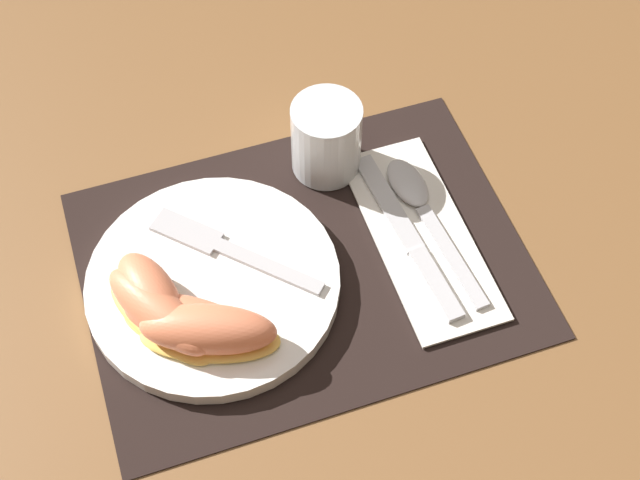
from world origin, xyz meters
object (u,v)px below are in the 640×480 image
at_px(plate, 212,280).
at_px(citrus_wedge_1, 159,313).
at_px(juice_glass, 326,142).
at_px(knife, 409,238).
at_px(citrus_wedge_3, 208,331).
at_px(spoon, 419,202).
at_px(citrus_wedge_0, 151,294).
at_px(fork, 224,248).
at_px(citrus_wedge_2, 191,324).

height_order(plate, citrus_wedge_1, citrus_wedge_1).
bearing_deg(plate, juice_glass, 34.93).
height_order(knife, citrus_wedge_3, citrus_wedge_3).
distance_m(plate, knife, 0.19).
xyz_separation_m(spoon, citrus_wedge_1, (-0.27, -0.06, 0.03)).
xyz_separation_m(juice_glass, knife, (0.04, -0.12, -0.03)).
relative_size(knife, spoon, 1.09).
xyz_separation_m(plate, juice_glass, (0.15, 0.10, 0.03)).
bearing_deg(knife, citrus_wedge_3, -166.20).
xyz_separation_m(spoon, citrus_wedge_3, (-0.23, -0.09, 0.03)).
bearing_deg(citrus_wedge_0, knife, -0.22).
bearing_deg(juice_glass, fork, -148.51).
relative_size(fork, citrus_wedge_0, 1.34).
distance_m(plate, citrus_wedge_2, 0.06).
height_order(juice_glass, citrus_wedge_0, juice_glass).
distance_m(juice_glass, fork, 0.15).
bearing_deg(plate, fork, 52.05).
bearing_deg(fork, citrus_wedge_3, -112.34).
height_order(plate, fork, fork).
relative_size(juice_glass, spoon, 0.43).
xyz_separation_m(spoon, citrus_wedge_0, (-0.27, -0.04, 0.03)).
xyz_separation_m(knife, citrus_wedge_0, (-0.25, 0.00, 0.03)).
height_order(fork, citrus_wedge_2, citrus_wedge_2).
relative_size(citrus_wedge_0, citrus_wedge_1, 0.80).
distance_m(plate, citrus_wedge_0, 0.06).
bearing_deg(citrus_wedge_0, citrus_wedge_1, -83.13).
distance_m(spoon, fork, 0.20).
height_order(spoon, citrus_wedge_1, citrus_wedge_1).
relative_size(juice_glass, fork, 0.58).
xyz_separation_m(fork, citrus_wedge_3, (-0.04, -0.09, 0.02)).
height_order(spoon, citrus_wedge_2, citrus_wedge_2).
relative_size(plate, citrus_wedge_1, 1.81).
bearing_deg(fork, knife, -12.47).
height_order(plate, knife, plate).
height_order(knife, citrus_wedge_0, citrus_wedge_0).
bearing_deg(citrus_wedge_1, juice_glass, 34.09).
xyz_separation_m(plate, spoon, (0.22, 0.02, -0.00)).
distance_m(knife, citrus_wedge_2, 0.23).
height_order(fork, citrus_wedge_0, citrus_wedge_0).
distance_m(fork, citrus_wedge_1, 0.09).
bearing_deg(fork, citrus_wedge_2, -123.10).
xyz_separation_m(juice_glass, citrus_wedge_0, (-0.20, -0.12, -0.00)).
bearing_deg(citrus_wedge_2, juice_glass, 40.93).
xyz_separation_m(citrus_wedge_0, citrus_wedge_3, (0.04, -0.05, 0.00)).
relative_size(fork, citrus_wedge_1, 1.08).
bearing_deg(fork, citrus_wedge_1, -141.73).
height_order(fork, citrus_wedge_1, citrus_wedge_1).
distance_m(knife, fork, 0.18).
relative_size(knife, citrus_wedge_3, 1.54).
distance_m(knife, spoon, 0.04).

